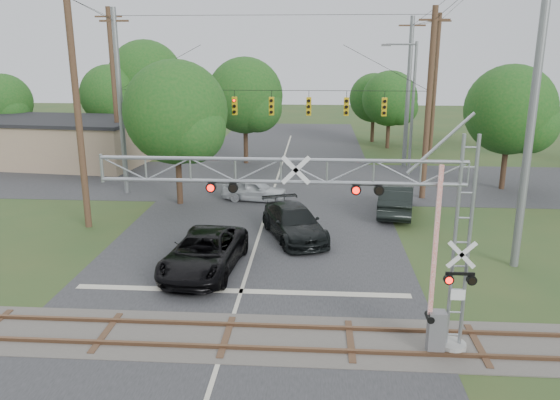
# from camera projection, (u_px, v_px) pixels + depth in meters

# --- Properties ---
(ground) EXTENTS (160.00, 160.00, 0.00)m
(ground) POSITION_uv_depth(u_px,v_px,m) (215.00, 373.00, 15.78)
(ground) COLOR #2A4620
(ground) RESTS_ON ground
(road_main) EXTENTS (14.00, 90.00, 0.02)m
(road_main) POSITION_uv_depth(u_px,v_px,m) (254.00, 250.00, 25.39)
(road_main) COLOR #29292B
(road_main) RESTS_ON ground
(road_cross) EXTENTS (90.00, 12.00, 0.02)m
(road_cross) POSITION_uv_depth(u_px,v_px,m) (277.00, 181.00, 38.86)
(road_cross) COLOR #29292B
(road_cross) RESTS_ON ground
(railroad_track) EXTENTS (90.00, 3.20, 0.17)m
(railroad_track) POSITION_uv_depth(u_px,v_px,m) (226.00, 337.00, 17.69)
(railroad_track) COLOR #4D4742
(railroad_track) RESTS_ON ground
(crossing_gantry) EXTENTS (11.15, 0.87, 6.77)m
(crossing_gantry) POSITION_uv_depth(u_px,v_px,m) (352.00, 219.00, 15.98)
(crossing_gantry) COLOR gray
(crossing_gantry) RESTS_ON ground
(traffic_signal_span) EXTENTS (19.34, 0.36, 11.50)m
(traffic_signal_span) POSITION_uv_depth(u_px,v_px,m) (286.00, 105.00, 33.43)
(traffic_signal_span) COLOR gray
(traffic_signal_span) RESTS_ON ground
(pickup_black) EXTENTS (3.24, 6.12, 1.64)m
(pickup_black) POSITION_uv_depth(u_px,v_px,m) (204.00, 253.00, 22.84)
(pickup_black) COLOR black
(pickup_black) RESTS_ON ground
(car_dark) EXTENTS (3.98, 5.91, 1.59)m
(car_dark) POSITION_uv_depth(u_px,v_px,m) (294.00, 223.00, 26.90)
(car_dark) COLOR black
(car_dark) RESTS_ON ground
(sedan_silver) EXTENTS (4.20, 2.28, 1.36)m
(sedan_silver) POSITION_uv_depth(u_px,v_px,m) (255.00, 190.00, 33.63)
(sedan_silver) COLOR #B5B9BD
(sedan_silver) RESTS_ON ground
(suv_dark) EXTENTS (2.70, 5.46, 1.72)m
(suv_dark) POSITION_uv_depth(u_px,v_px,m) (396.00, 199.00, 30.84)
(suv_dark) COLOR black
(suv_dark) RESTS_ON ground
(commercial_building) EXTENTS (16.60, 9.78, 3.68)m
(commercial_building) POSITION_uv_depth(u_px,v_px,m) (49.00, 141.00, 44.45)
(commercial_building) COLOR tan
(commercial_building) RESTS_ON ground
(streetlight) EXTENTS (2.56, 0.27, 9.61)m
(streetlight) POSITION_uv_depth(u_px,v_px,m) (410.00, 102.00, 39.55)
(streetlight) COLOR gray
(streetlight) RESTS_ON ground
(utility_poles) EXTENTS (27.61, 27.76, 14.49)m
(utility_poles) POSITION_uv_depth(u_px,v_px,m) (318.00, 92.00, 35.41)
(utility_poles) COLOR #482D21
(utility_poles) RESTS_ON ground
(treeline) EXTENTS (56.74, 29.50, 9.99)m
(treeline) POSITION_uv_depth(u_px,v_px,m) (290.00, 93.00, 44.74)
(treeline) COLOR #3B281B
(treeline) RESTS_ON ground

